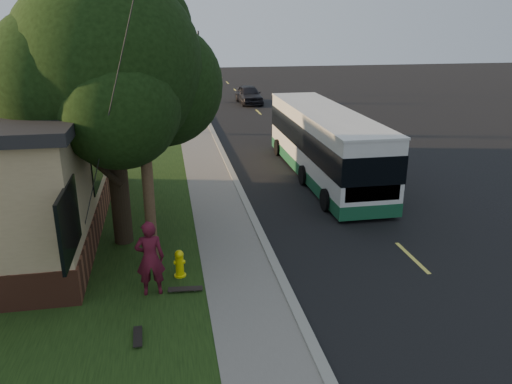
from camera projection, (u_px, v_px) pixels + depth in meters
ground at (276, 270)px, 13.64m from camera, size 120.00×120.00×0.00m
road at (313, 164)px, 23.60m from camera, size 8.00×80.00×0.01m
curb at (229, 167)px, 22.91m from camera, size 0.25×80.00×0.12m
sidewalk at (207, 168)px, 22.75m from camera, size 2.00×80.00×0.08m
grass_verge at (129, 172)px, 22.15m from camera, size 5.00×80.00×0.07m
fire_hydrant at (180, 263)px, 13.05m from camera, size 0.32×0.32×0.74m
utility_pole at (141, 97)px, 12.48m from camera, size 2.86×3.21×9.07m
leafy_tree at (110, 70)px, 13.69m from camera, size 6.30×6.00×7.80m
bare_tree_near at (151, 97)px, 29.06m from camera, size 1.38×1.21×4.31m
bare_tree_far at (160, 77)px, 40.34m from camera, size 1.38×1.21×4.03m
traffic_signal at (199, 58)px, 44.27m from camera, size 0.18×0.22×5.50m
transit_bus at (324, 142)px, 21.12m from camera, size 2.46×10.66×2.89m
skateboarder at (150, 258)px, 12.02m from camera, size 0.71×0.48×1.92m
skateboard_main at (138, 337)px, 10.57m from camera, size 0.22×0.75×0.07m
skateboard_spare at (185, 289)px, 12.41m from camera, size 0.87×0.28×0.08m
dumpster at (16, 182)px, 18.89m from camera, size 1.33×1.07×1.17m
distant_car at (249, 94)px, 40.12m from camera, size 1.87×4.31×1.45m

